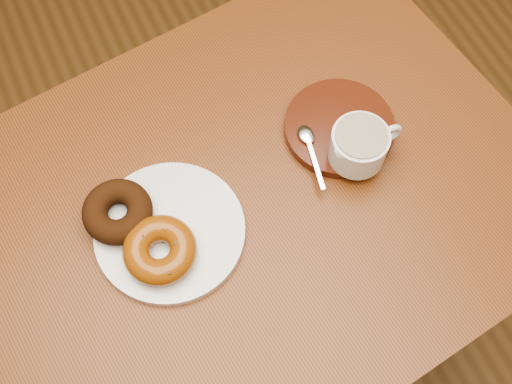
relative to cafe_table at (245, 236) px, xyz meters
name	(u,v)px	position (x,y,z in m)	size (l,w,h in m)	color
ground	(349,289)	(0.29, -0.01, -0.70)	(6.00, 6.00, 0.00)	brown
cafe_table	(245,236)	(0.00, 0.00, 0.00)	(0.97, 0.78, 0.84)	brown
donut_plate	(170,231)	(-0.11, 0.00, 0.14)	(0.21, 0.21, 0.01)	silver
donut_cinnamon	(118,212)	(-0.17, 0.05, 0.16)	(0.10, 0.10, 0.04)	black
donut_caramel	(160,250)	(-0.14, -0.03, 0.17)	(0.12, 0.12, 0.04)	#87460E
saucer	(339,128)	(0.18, 0.05, 0.14)	(0.17, 0.17, 0.02)	#3D1408
coffee_cup	(360,145)	(0.18, -0.01, 0.18)	(0.11, 0.08, 0.06)	silver
teaspoon	(308,140)	(0.13, 0.04, 0.15)	(0.03, 0.11, 0.01)	silver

